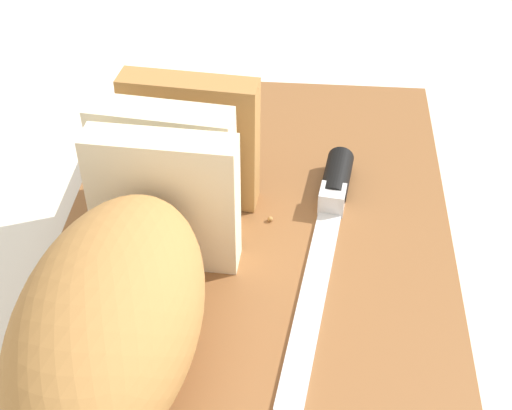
# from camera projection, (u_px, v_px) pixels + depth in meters

# --- Properties ---
(ground_plane) EXTENTS (3.00, 3.00, 0.00)m
(ground_plane) POSITION_uv_depth(u_px,v_px,m) (256.00, 255.00, 0.57)
(ground_plane) COLOR silver
(cutting_board) EXTENTS (0.45, 0.31, 0.02)m
(cutting_board) POSITION_uv_depth(u_px,v_px,m) (256.00, 245.00, 0.56)
(cutting_board) COLOR brown
(cutting_board) RESTS_ON ground_plane
(bread_loaf) EXTENTS (0.30, 0.14, 0.11)m
(bread_loaf) POSITION_uv_depth(u_px,v_px,m) (131.00, 272.00, 0.45)
(bread_loaf) COLOR #A8753D
(bread_loaf) RESTS_ON cutting_board
(bread_knife) EXTENTS (0.25, 0.06, 0.02)m
(bread_knife) POSITION_uv_depth(u_px,v_px,m) (331.00, 206.00, 0.57)
(bread_knife) COLOR silver
(bread_knife) RESTS_ON cutting_board
(crumb_near_knife) EXTENTS (0.00, 0.00, 0.00)m
(crumb_near_knife) POSITION_uv_depth(u_px,v_px,m) (270.00, 219.00, 0.57)
(crumb_near_knife) COLOR #A8753D
(crumb_near_knife) RESTS_ON cutting_board
(crumb_near_loaf) EXTENTS (0.00, 0.00, 0.00)m
(crumb_near_loaf) POSITION_uv_depth(u_px,v_px,m) (217.00, 203.00, 0.58)
(crumb_near_loaf) COLOR #A8753D
(crumb_near_loaf) RESTS_ON cutting_board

